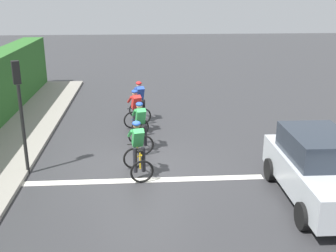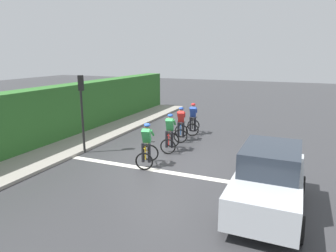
{
  "view_description": "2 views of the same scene",
  "coord_description": "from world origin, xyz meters",
  "px_view_note": "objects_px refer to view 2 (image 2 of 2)",
  "views": [
    {
      "loc": [
        -0.0,
        -11.53,
        5.18
      ],
      "look_at": [
        0.81,
        0.32,
        1.22
      ],
      "focal_mm": 43.65,
      "sensor_mm": 36.0,
      "label": 1
    },
    {
      "loc": [
        4.98,
        -10.57,
        4.2
      ],
      "look_at": [
        -0.35,
        2.01,
        0.99
      ],
      "focal_mm": 32.82,
      "sensor_mm": 36.0,
      "label": 2
    }
  ],
  "objects_px": {
    "cyclist_fourth": "(147,146)",
    "traffic_light_near_crossing": "(82,102)",
    "cyclist_lead": "(193,119)",
    "cyclist_mid": "(170,133)",
    "car_silver": "(269,179)",
    "cyclist_second": "(181,125)"
  },
  "relations": [
    {
      "from": "cyclist_fourth",
      "to": "traffic_light_near_crossing",
      "type": "distance_m",
      "value": 3.62
    },
    {
      "from": "cyclist_lead",
      "to": "cyclist_mid",
      "type": "height_order",
      "value": "same"
    },
    {
      "from": "cyclist_fourth",
      "to": "car_silver",
      "type": "height_order",
      "value": "car_silver"
    },
    {
      "from": "traffic_light_near_crossing",
      "to": "cyclist_fourth",
      "type": "bearing_deg",
      "value": -7.9
    },
    {
      "from": "cyclist_lead",
      "to": "cyclist_second",
      "type": "bearing_deg",
      "value": -95.92
    },
    {
      "from": "cyclist_second",
      "to": "car_silver",
      "type": "bearing_deg",
      "value": -50.24
    },
    {
      "from": "cyclist_fourth",
      "to": "traffic_light_near_crossing",
      "type": "height_order",
      "value": "traffic_light_near_crossing"
    },
    {
      "from": "cyclist_fourth",
      "to": "cyclist_second",
      "type": "bearing_deg",
      "value": 91.1
    },
    {
      "from": "cyclist_lead",
      "to": "traffic_light_near_crossing",
      "type": "height_order",
      "value": "traffic_light_near_crossing"
    },
    {
      "from": "cyclist_lead",
      "to": "traffic_light_near_crossing",
      "type": "xyz_separation_m",
      "value": [
        -3.37,
        -4.84,
        1.43
      ]
    },
    {
      "from": "cyclist_second",
      "to": "cyclist_mid",
      "type": "distance_m",
      "value": 1.81
    },
    {
      "from": "cyclist_second",
      "to": "cyclist_mid",
      "type": "bearing_deg",
      "value": -84.91
    },
    {
      "from": "cyclist_lead",
      "to": "cyclist_fourth",
      "type": "relative_size",
      "value": 1.0
    },
    {
      "from": "cyclist_lead",
      "to": "cyclist_fourth",
      "type": "xyz_separation_m",
      "value": [
        -0.07,
        -5.3,
        0.0
      ]
    },
    {
      "from": "cyclist_second",
      "to": "cyclist_fourth",
      "type": "height_order",
      "value": "same"
    },
    {
      "from": "cyclist_mid",
      "to": "cyclist_fourth",
      "type": "xyz_separation_m",
      "value": [
        -0.09,
        -2.07,
        0.0
      ]
    },
    {
      "from": "traffic_light_near_crossing",
      "to": "cyclist_second",
      "type": "bearing_deg",
      "value": 46.67
    },
    {
      "from": "car_silver",
      "to": "traffic_light_near_crossing",
      "type": "bearing_deg",
      "value": 164.48
    },
    {
      "from": "cyclist_lead",
      "to": "cyclist_fourth",
      "type": "distance_m",
      "value": 5.3
    },
    {
      "from": "cyclist_second",
      "to": "car_silver",
      "type": "relative_size",
      "value": 0.4
    },
    {
      "from": "car_silver",
      "to": "cyclist_fourth",
      "type": "bearing_deg",
      "value": 159.32
    },
    {
      "from": "cyclist_mid",
      "to": "car_silver",
      "type": "xyz_separation_m",
      "value": [
        4.51,
        -3.8,
        0.08
      ]
    }
  ]
}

